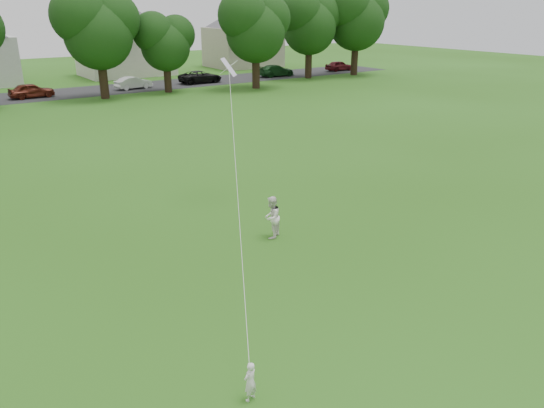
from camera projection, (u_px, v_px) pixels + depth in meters
ground at (254, 325)px, 13.60m from camera, size 160.00×160.00×0.00m
toddler at (250, 381)px, 10.90m from camera, size 0.38×0.30×0.91m
older_boy at (272, 217)px, 18.50m from camera, size 0.94×0.90×1.52m
kite at (236, 171)px, 15.89m from camera, size 3.56×6.02×13.53m
tree_row at (48, 26)px, 41.86m from camera, size 81.63×8.99×10.47m
parked_cars at (71, 88)px, 48.42m from camera, size 72.66×2.17×1.29m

